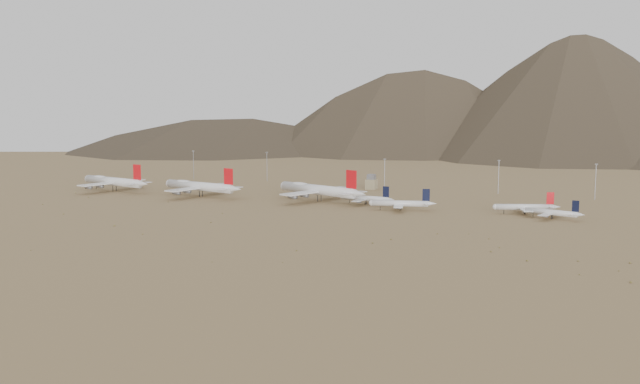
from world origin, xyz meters
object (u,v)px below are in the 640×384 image
at_px(widebody_west, 114,181).
at_px(widebody_centre, 200,186).
at_px(narrowbody_a, 366,198).
at_px(narrowbody_b, 402,203).
at_px(control_tower, 371,183).
at_px(widebody_east, 318,190).

xyz_separation_m(widebody_west, widebody_centre, (79.53, -0.14, 0.00)).
bearing_deg(widebody_west, narrowbody_a, 15.40).
height_order(widebody_west, narrowbody_a, widebody_west).
bearing_deg(widebody_centre, narrowbody_b, 9.45).
bearing_deg(narrowbody_a, narrowbody_b, -23.54).
bearing_deg(narrowbody_b, control_tower, 103.33).
bearing_deg(narrowbody_a, widebody_centre, -170.75).
xyz_separation_m(widebody_centre, narrowbody_a, (126.10, 10.27, -3.39)).
height_order(narrowbody_b, control_tower, narrowbody_b).
bearing_deg(widebody_east, control_tower, 102.53).
bearing_deg(narrowbody_a, widebody_west, -172.59).
height_order(widebody_east, narrowbody_b, widebody_east).
bearing_deg(narrowbody_b, widebody_east, 148.79).
xyz_separation_m(widebody_east, narrowbody_a, (36.20, -1.67, -3.93)).
height_order(widebody_centre, control_tower, widebody_centre).
xyz_separation_m(widebody_centre, widebody_east, (89.90, 11.94, 0.54)).
relative_size(widebody_centre, narrowbody_a, 1.85).
relative_size(widebody_west, widebody_east, 0.96).
relative_size(narrowbody_a, narrowbody_b, 0.96).
distance_m(widebody_east, narrowbody_b, 68.47).
xyz_separation_m(widebody_west, narrowbody_a, (205.62, 10.12, -3.39)).
bearing_deg(narrowbody_b, widebody_centre, 161.65).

